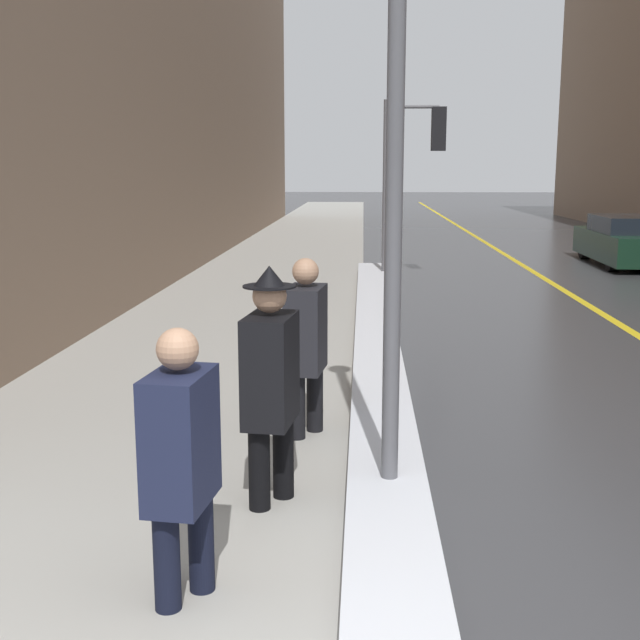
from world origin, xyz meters
The scene contains 9 objects.
sidewalk_slab centered at (-2.00, 15.00, 0.01)m, with size 4.00×80.00×0.01m.
road_centre_stripe centered at (4.00, 15.00, 0.00)m, with size 0.16×80.00×0.00m.
snow_bank_curb centered at (0.17, 7.05, 0.10)m, with size 0.58×17.28×0.21m.
lamp_post centered at (0.19, 2.40, 3.01)m, with size 0.28×0.28×5.04m.
traffic_light_near centered at (1.12, 14.24, 2.75)m, with size 1.31×0.32×3.81m.
pedestrian_trailing centered at (-1.00, 1.00, 0.87)m, with size 0.36×0.54×1.57m.
pedestrian_nearside centered at (-0.66, 2.36, 0.95)m, with size 0.37×0.76×1.74m.
pedestrian_in_glasses centered at (-0.52, 3.87, 0.90)m, with size 0.37×0.56×1.63m.
parked_car_dark_green centered at (6.64, 17.39, 0.59)m, with size 1.82×4.34×1.23m.
Camera 1 is at (-0.02, -3.10, 2.40)m, focal length 45.00 mm.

